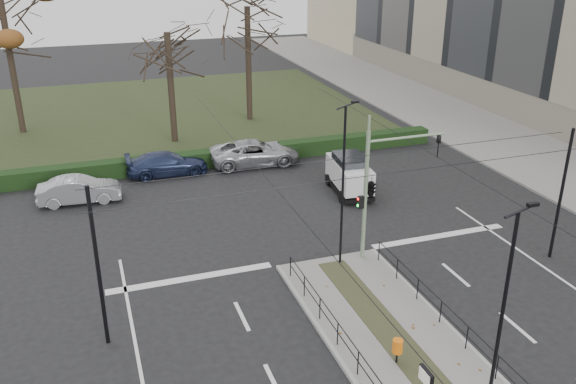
# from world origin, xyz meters

# --- Properties ---
(ground) EXTENTS (140.00, 140.00, 0.00)m
(ground) POSITION_xyz_m (0.00, 0.00, 0.00)
(ground) COLOR black
(ground) RESTS_ON ground
(median_island) EXTENTS (4.40, 15.00, 0.14)m
(median_island) POSITION_xyz_m (0.00, -2.50, 0.07)
(median_island) COLOR slate
(median_island) RESTS_ON ground
(sidewalk_east) EXTENTS (8.00, 90.00, 0.14)m
(sidewalk_east) POSITION_xyz_m (18.00, 22.00, 0.07)
(sidewalk_east) COLOR slate
(sidewalk_east) RESTS_ON ground
(park) EXTENTS (38.00, 26.00, 0.10)m
(park) POSITION_xyz_m (-6.00, 32.00, 0.05)
(park) COLOR #253118
(park) RESTS_ON ground
(hedge) EXTENTS (38.00, 1.00, 1.00)m
(hedge) POSITION_xyz_m (-6.00, 18.60, 0.50)
(hedge) COLOR black
(hedge) RESTS_ON ground
(median_railing) EXTENTS (4.14, 13.24, 0.92)m
(median_railing) POSITION_xyz_m (0.00, -2.60, 0.98)
(median_railing) COLOR black
(median_railing) RESTS_ON median_island
(catenary) EXTENTS (20.00, 34.00, 6.00)m
(catenary) POSITION_xyz_m (0.00, 1.62, 3.42)
(catenary) COLOR black
(catenary) RESTS_ON ground
(traffic_light) EXTENTS (3.95, 2.27, 5.82)m
(traffic_light) POSITION_xyz_m (1.84, 4.50, 3.53)
(traffic_light) COLOR gray
(traffic_light) RESTS_ON median_island
(litter_bin) EXTENTS (0.35, 0.35, 0.90)m
(litter_bin) POSITION_xyz_m (-0.57, -2.49, 0.78)
(litter_bin) COLOR black
(litter_bin) RESTS_ON median_island
(streetlamp_median_near) EXTENTS (0.60, 0.12, 7.17)m
(streetlamp_median_near) POSITION_xyz_m (0.25, -6.14, 3.79)
(streetlamp_median_near) COLOR black
(streetlamp_median_near) RESTS_ON median_island
(streetlamp_median_far) EXTENTS (0.60, 0.12, 7.18)m
(streetlamp_median_far) POSITION_xyz_m (0.39, 4.37, 3.79)
(streetlamp_median_far) COLOR black
(streetlamp_median_far) RESTS_ON median_island
(parked_car_second) EXTENTS (4.41, 1.77, 1.43)m
(parked_car_second) POSITION_xyz_m (-10.15, 15.29, 0.71)
(parked_car_second) COLOR #9FA1A7
(parked_car_second) RESTS_ON ground
(parked_car_third) EXTENTS (4.84, 2.01, 1.40)m
(parked_car_third) POSITION_xyz_m (-5.04, 17.94, 0.70)
(parked_car_third) COLOR #1F294A
(parked_car_third) RESTS_ON ground
(parked_car_fourth) EXTENTS (5.71, 2.86, 1.55)m
(parked_car_fourth) POSITION_xyz_m (0.46, 17.95, 0.78)
(parked_car_fourth) COLOR #9FA1A7
(parked_car_fourth) RESTS_ON ground
(white_van) EXTENTS (2.20, 4.13, 2.19)m
(white_van) POSITION_xyz_m (4.15, 11.80, 1.15)
(white_van) COLOR silver
(white_van) RESTS_ON ground
(bare_tree_center) EXTENTS (5.91, 5.91, 11.29)m
(bare_tree_center) POSITION_xyz_m (2.89, 27.80, 7.97)
(bare_tree_center) COLOR black
(bare_tree_center) RESTS_ON park
(bare_tree_near) EXTENTS (5.36, 5.36, 9.88)m
(bare_tree_near) POSITION_xyz_m (-3.59, 24.10, 6.98)
(bare_tree_near) COLOR black
(bare_tree_near) RESTS_ON park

